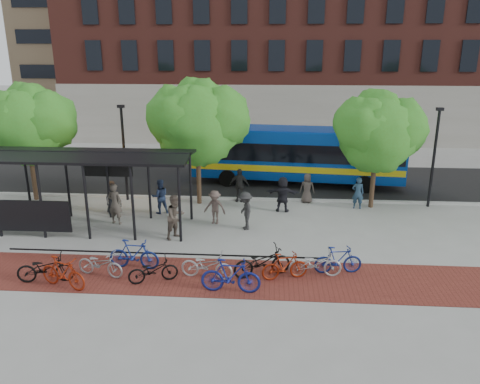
# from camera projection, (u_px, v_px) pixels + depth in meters

# --- Properties ---
(ground) EXTENTS (160.00, 160.00, 0.00)m
(ground) POSITION_uv_depth(u_px,v_px,m) (253.00, 227.00, 21.61)
(ground) COLOR #9E9E99
(ground) RESTS_ON ground
(asphalt_street) EXTENTS (160.00, 8.00, 0.01)m
(asphalt_street) POSITION_uv_depth(u_px,v_px,m) (259.00, 180.00, 29.23)
(asphalt_street) COLOR black
(asphalt_street) RESTS_ON ground
(curb) EXTENTS (160.00, 0.25, 0.12)m
(curb) POSITION_uv_depth(u_px,v_px,m) (256.00, 199.00, 25.40)
(curb) COLOR #B7B7B2
(curb) RESTS_ON ground
(brick_strip) EXTENTS (24.00, 3.00, 0.01)m
(brick_strip) POSITION_uv_depth(u_px,v_px,m) (192.00, 276.00, 16.98)
(brick_strip) COLOR maroon
(brick_strip) RESTS_ON ground
(bike_rack_rail) EXTENTS (12.00, 0.05, 0.95)m
(bike_rack_rail) POSITION_uv_depth(u_px,v_px,m) (162.00, 264.00, 17.92)
(bike_rack_rail) COLOR black
(bike_rack_rail) RESTS_ON ground
(building_brick) EXTENTS (55.00, 14.00, 20.00)m
(building_brick) POSITION_uv_depth(u_px,v_px,m) (376.00, 24.00, 42.73)
(building_brick) COLOR maroon
(building_brick) RESTS_ON ground
(bus_shelter) EXTENTS (10.60, 3.07, 3.60)m
(bus_shelter) POSITION_uv_depth(u_px,v_px,m) (71.00, 164.00, 20.81)
(bus_shelter) COLOR black
(bus_shelter) RESTS_ON ground
(tree_a) EXTENTS (4.90, 4.00, 6.18)m
(tree_a) POSITION_uv_depth(u_px,v_px,m) (28.00, 122.00, 24.35)
(tree_a) COLOR #382619
(tree_a) RESTS_ON ground
(tree_b) EXTENTS (5.15, 4.20, 6.47)m
(tree_b) POSITION_uv_depth(u_px,v_px,m) (199.00, 119.00, 23.67)
(tree_b) COLOR #382619
(tree_b) RESTS_ON ground
(tree_c) EXTENTS (4.66, 3.80, 5.92)m
(tree_c) POSITION_uv_depth(u_px,v_px,m) (379.00, 129.00, 23.18)
(tree_c) COLOR #382619
(tree_c) RESTS_ON ground
(lamp_post_left) EXTENTS (0.35, 0.20, 5.12)m
(lamp_post_left) POSITION_uv_depth(u_px,v_px,m) (124.00, 150.00, 24.70)
(lamp_post_left) COLOR black
(lamp_post_left) RESTS_ON ground
(lamp_post_right) EXTENTS (0.35, 0.20, 5.12)m
(lamp_post_right) POSITION_uv_depth(u_px,v_px,m) (434.00, 155.00, 23.61)
(lamp_post_right) COLOR black
(lamp_post_right) RESTS_ON ground
(bus) EXTENTS (12.65, 3.90, 3.36)m
(bus) POSITION_uv_depth(u_px,v_px,m) (297.00, 152.00, 28.03)
(bus) COLOR #08399C
(bus) RESTS_ON ground
(bike_0) EXTENTS (2.07, 1.01, 1.04)m
(bike_0) POSITION_uv_depth(u_px,v_px,m) (45.00, 268.00, 16.44)
(bike_0) COLOR black
(bike_0) RESTS_ON ground
(bike_1) EXTENTS (1.97, 1.17, 1.15)m
(bike_1) POSITION_uv_depth(u_px,v_px,m) (63.00, 272.00, 16.02)
(bike_1) COLOR maroon
(bike_1) RESTS_ON ground
(bike_2) EXTENTS (1.91, 1.03, 0.96)m
(bike_2) POSITION_uv_depth(u_px,v_px,m) (100.00, 264.00, 16.87)
(bike_2) COLOR #949496
(bike_2) RESTS_ON ground
(bike_3) EXTENTS (1.96, 0.69, 1.15)m
(bike_3) POSITION_uv_depth(u_px,v_px,m) (134.00, 254.00, 17.42)
(bike_3) COLOR navy
(bike_3) RESTS_ON ground
(bike_4) EXTENTS (1.85, 1.20, 0.92)m
(bike_4) POSITION_uv_depth(u_px,v_px,m) (153.00, 270.00, 16.44)
(bike_4) COLOR black
(bike_4) RESTS_ON ground
(bike_6) EXTENTS (1.98, 0.91, 1.00)m
(bike_6) POSITION_uv_depth(u_px,v_px,m) (207.00, 265.00, 16.72)
(bike_6) COLOR #A2A2A5
(bike_6) RESTS_ON ground
(bike_7) EXTENTS (2.06, 0.66, 1.22)m
(bike_7) POSITION_uv_depth(u_px,v_px,m) (231.00, 276.00, 15.70)
(bike_7) COLOR navy
(bike_7) RESTS_ON ground
(bike_8) EXTENTS (2.27, 1.46, 1.13)m
(bike_8) POSITION_uv_depth(u_px,v_px,m) (262.00, 262.00, 16.84)
(bike_8) COLOR black
(bike_8) RESTS_ON ground
(bike_9) EXTENTS (1.77, 0.92, 1.02)m
(bike_9) POSITION_uv_depth(u_px,v_px,m) (285.00, 266.00, 16.63)
(bike_9) COLOR maroon
(bike_9) RESTS_ON ground
(bike_10) EXTENTS (1.98, 0.84, 1.01)m
(bike_10) POSITION_uv_depth(u_px,v_px,m) (315.00, 264.00, 16.83)
(bike_10) COLOR #9D9DA0
(bike_10) RESTS_ON ground
(bike_11) EXTENTS (1.80, 0.71, 1.06)m
(bike_11) POSITION_uv_depth(u_px,v_px,m) (338.00, 260.00, 17.07)
(bike_11) COLOR navy
(bike_11) RESTS_ON ground
(pedestrian_0) EXTENTS (0.92, 0.97, 1.66)m
(pedestrian_0) POSITION_uv_depth(u_px,v_px,m) (113.00, 197.00, 23.19)
(pedestrian_0) COLOR black
(pedestrian_0) RESTS_ON ground
(pedestrian_1) EXTENTS (0.81, 0.64, 1.96)m
(pedestrian_1) POSITION_uv_depth(u_px,v_px,m) (115.00, 204.00, 21.79)
(pedestrian_1) COLOR #464038
(pedestrian_1) RESTS_ON ground
(pedestrian_2) EXTENTS (1.03, 0.93, 1.75)m
(pedestrian_2) POSITION_uv_depth(u_px,v_px,m) (160.00, 196.00, 23.20)
(pedestrian_2) COLOR #1F2C49
(pedestrian_2) RESTS_ON ground
(pedestrian_3) EXTENTS (1.15, 0.80, 1.62)m
(pedestrian_3) POSITION_uv_depth(u_px,v_px,m) (215.00, 207.00, 21.84)
(pedestrian_3) COLOR #52433C
(pedestrian_3) RESTS_ON ground
(pedestrian_4) EXTENTS (1.11, 0.59, 1.80)m
(pedestrian_4) POSITION_uv_depth(u_px,v_px,m) (239.00, 185.00, 25.00)
(pedestrian_4) COLOR #2A2A2A
(pedestrian_4) RESTS_ON ground
(pedestrian_5) EXTENTS (1.73, 0.71, 1.81)m
(pedestrian_5) POSITION_uv_depth(u_px,v_px,m) (283.00, 194.00, 23.44)
(pedestrian_5) COLOR black
(pedestrian_5) RESTS_ON ground
(pedestrian_6) EXTENTS (0.86, 0.64, 1.60)m
(pedestrian_6) POSITION_uv_depth(u_px,v_px,m) (307.00, 188.00, 24.80)
(pedestrian_6) COLOR #473E39
(pedestrian_6) RESTS_ON ground
(pedestrian_7) EXTENTS (0.62, 0.42, 1.66)m
(pedestrian_7) POSITION_uv_depth(u_px,v_px,m) (358.00, 193.00, 23.90)
(pedestrian_7) COLOR #21394F
(pedestrian_7) RESTS_ON ground
(pedestrian_8) EXTENTS (1.15, 1.20, 1.95)m
(pedestrian_8) POSITION_uv_depth(u_px,v_px,m) (176.00, 217.00, 20.11)
(pedestrian_8) COLOR brown
(pedestrian_8) RESTS_ON ground
(pedestrian_9) EXTENTS (0.97, 1.28, 1.76)m
(pedestrian_9) POSITION_uv_depth(u_px,v_px,m) (245.00, 211.00, 21.13)
(pedestrian_9) COLOR #262626
(pedestrian_9) RESTS_ON ground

